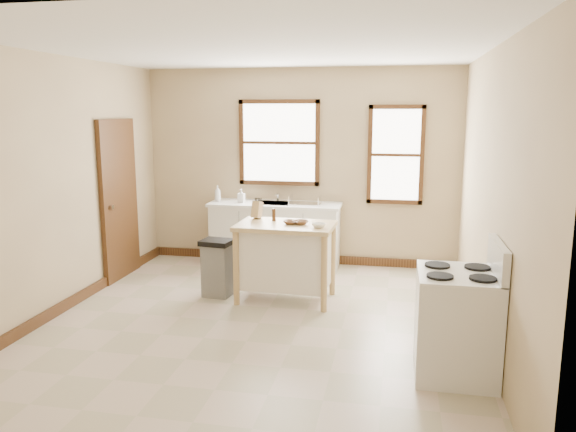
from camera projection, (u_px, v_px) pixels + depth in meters
The scene contains 23 objects.
floor at pixel (259, 323), 5.92m from camera, with size 5.00×5.00×0.00m, color #C3AE9B.
ceiling at pixel (256, 48), 5.40m from camera, with size 5.00×5.00×0.00m, color white.
wall_back at pixel (300, 167), 8.07m from camera, with size 4.50×0.04×2.80m, color tan.
wall_left at pixel (56, 186), 6.08m from camera, with size 0.04×5.00×2.80m, color tan.
wall_right at pixel (491, 198), 5.23m from camera, with size 0.04×5.00×2.80m, color tan.
window_main at pixel (279, 143), 8.04m from camera, with size 1.17×0.06×1.22m, color #321C0D, non-canonical shape.
window_side at pixel (396, 155), 7.76m from camera, with size 0.77×0.06×1.37m, color #321C0D, non-canonical shape.
door_left at pixel (119, 200), 7.39m from camera, with size 0.06×0.90×2.10m, color #321C0D.
baseboard_back at pixel (299, 258), 8.29m from camera, with size 4.50×0.04×0.12m, color #321C0D.
baseboard_left at pixel (68, 304), 6.33m from camera, with size 0.04×5.00×0.12m, color #321C0D.
sink_counter at pixel (275, 235), 8.01m from camera, with size 1.86×0.62×0.92m, color silver, non-canonical shape.
faucet at pixel (278, 193), 8.08m from camera, with size 0.03×0.03×0.22m, color silver.
soap_bottle_a at pixel (218, 193), 8.04m from camera, with size 0.09×0.09×0.23m, color #B2B2B2.
soap_bottle_b at pixel (241, 196), 7.95m from camera, with size 0.09×0.09×0.19m, color #B2B2B2.
dish_rack at pixel (305, 201), 7.80m from camera, with size 0.43×0.32×0.11m, color silver, non-canonical shape.
kitchen_island at pixel (286, 262), 6.58m from camera, with size 1.12×0.71×0.92m, color tan, non-canonical shape.
knife_block at pixel (257, 210), 6.79m from camera, with size 0.10×0.10×0.20m, color tan, non-canonical shape.
pepper_grinder at pixel (274, 215), 6.65m from camera, with size 0.04×0.04×0.15m, color #452912.
bowl_a at pixel (291, 222), 6.48m from camera, with size 0.17×0.17×0.04m, color brown.
bowl_b at pixel (300, 222), 6.47m from camera, with size 0.18×0.18×0.04m, color brown.
bowl_c at pixel (319, 225), 6.29m from camera, with size 0.15×0.15×0.05m, color white.
trash_bin at pixel (217, 268), 6.73m from camera, with size 0.36×0.30×0.69m, color #5D5D5B, non-canonical shape.
gas_stove at pixel (457, 309), 4.68m from camera, with size 0.72×0.73×1.16m, color silver, non-canonical shape.
Camera 1 is at (1.38, -5.44, 2.21)m, focal length 35.00 mm.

